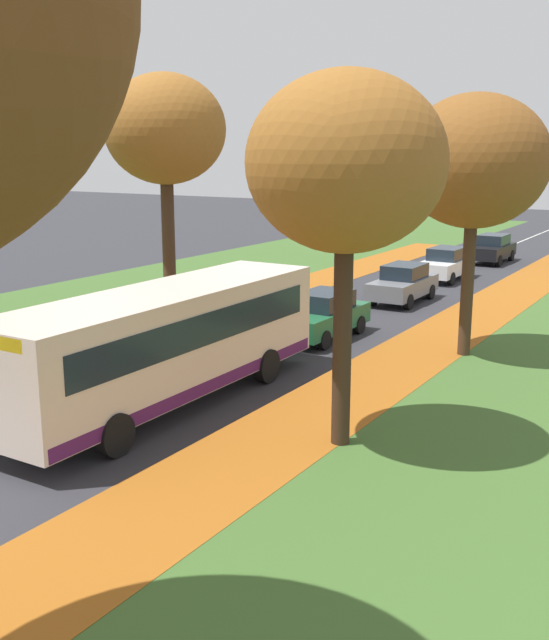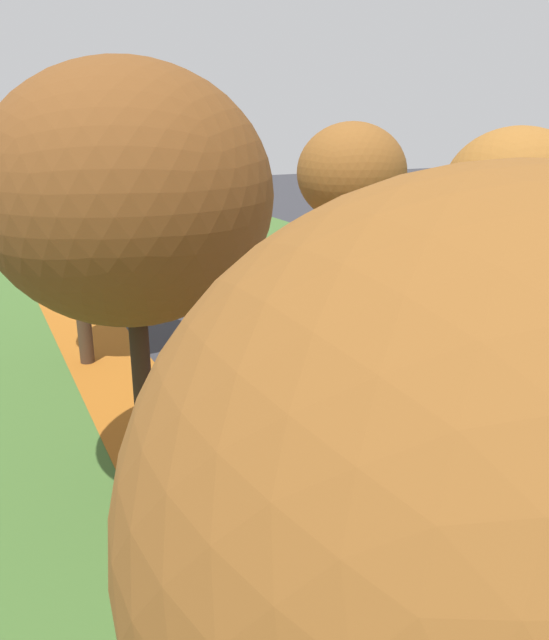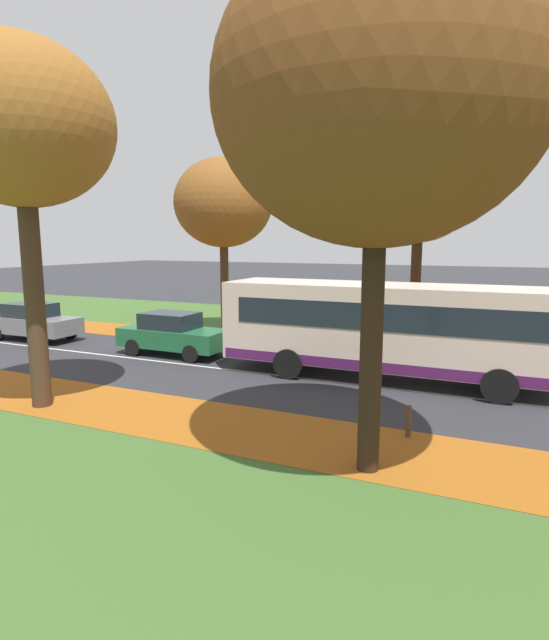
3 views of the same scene
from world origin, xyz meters
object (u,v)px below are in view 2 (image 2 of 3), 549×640
object	(u,v)px
car_green_lead	(250,313)
car_white_third_in_line	(148,250)
tree_left_mid	(67,155)
bollard_third	(303,552)
tree_right_near	(515,194)
tree_left_near	(129,196)
bus	(365,362)
car_black_fourth_in_line	(124,231)
bollard_fourth	(235,467)
tree_left_nearest	(499,512)
tree_right_mid	(351,173)
car_grey_following	(189,273)

from	to	relation	value
car_green_lead	car_white_third_in_line	world-z (taller)	same
tree_left_mid	bollard_third	distance (m)	14.35
tree_left_mid	tree_right_near	size ratio (longest dim) A/B	1.14
tree_left_near	bus	bearing A→B (deg)	8.15
tree_left_mid	car_white_third_in_line	bearing A→B (deg)	66.79
bollard_third	car_black_fourth_in_line	size ratio (longest dim) A/B	0.17
bollard_fourth	tree_left_nearest	bearing A→B (deg)	-100.87
tree_left_nearest	bollard_fourth	bearing A→B (deg)	79.13
tree_left_mid	car_black_fourth_in_line	world-z (taller)	tree_left_mid
car_white_third_in_line	car_black_fourth_in_line	distance (m)	7.22
tree_left_near	tree_right_mid	distance (m)	14.97
bus	car_white_third_in_line	size ratio (longest dim) A/B	2.46
tree_left_mid	tree_right_mid	distance (m)	11.35
bollard_fourth	tree_left_near	bearing A→B (deg)	167.37
bollard_fourth	bus	world-z (taller)	bus
car_black_fourth_in_line	car_grey_following	bearing A→B (deg)	-89.95
tree_left_near	tree_right_near	size ratio (longest dim) A/B	1.17
bollard_third	tree_left_nearest	bearing A→B (deg)	-106.63
bollard_third	bus	xyz separation A→B (m)	(4.57, 4.75, 1.35)
tree_right_mid	bollard_third	world-z (taller)	tree_right_mid
tree_left_mid	car_grey_following	distance (m)	11.84
tree_left_near	tree_right_near	world-z (taller)	tree_left_near
tree_right_near	car_white_third_in_line	xyz separation A→B (m)	(-5.17, 22.00, -5.27)
tree_right_mid	tree_left_nearest	bearing A→B (deg)	-120.28
bollard_third	car_green_lead	size ratio (longest dim) A/B	0.17
tree_left_near	tree_right_near	bearing A→B (deg)	4.52
bollard_fourth	car_black_fourth_in_line	world-z (taller)	car_black_fourth_in_line
tree_right_near	car_grey_following	world-z (taller)	tree_right_near
tree_left_mid	tree_right_near	xyz separation A→B (m)	(11.24, -7.84, -0.97)
car_black_fourth_in_line	bollard_fourth	bearing A→B (deg)	-98.61
tree_right_mid	car_grey_following	size ratio (longest dim) A/B	1.92
tree_left_near	car_green_lead	world-z (taller)	tree_left_near
car_grey_following	tree_left_near	bearing A→B (deg)	-111.74
tree_right_mid	bus	world-z (taller)	tree_right_mid
bus	car_black_fourth_in_line	world-z (taller)	bus
car_green_lead	car_black_fourth_in_line	distance (m)	20.99
tree_right_near	tree_left_nearest	bearing A→B (deg)	-136.59
tree_right_near	car_grey_following	xyz separation A→B (m)	(-4.85, 15.61, -5.27)
tree_right_near	car_white_third_in_line	world-z (taller)	tree_right_near
bollard_third	bus	size ratio (longest dim) A/B	0.07
tree_left_mid	bollard_fourth	world-z (taller)	tree_left_mid
tree_left_mid	car_green_lead	xyz separation A→B (m)	(6.43, 0.38, -6.24)
car_green_lead	car_white_third_in_line	xyz separation A→B (m)	(-0.36, 13.78, 0.00)
tree_left_nearest	bollard_third	xyz separation A→B (m)	(1.78, 5.95, -5.22)
tree_left_nearest	car_white_third_in_line	distance (m)	33.58
bollard_third	tree_left_mid	bearing A→B (deg)	97.86
tree_left_nearest	car_green_lead	bearing A→B (deg)	71.11
tree_right_mid	car_black_fourth_in_line	distance (m)	21.72
bollard_fourth	car_grey_following	size ratio (longest dim) A/B	0.17
car_grey_following	bollard_third	bearing A→B (deg)	-102.89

